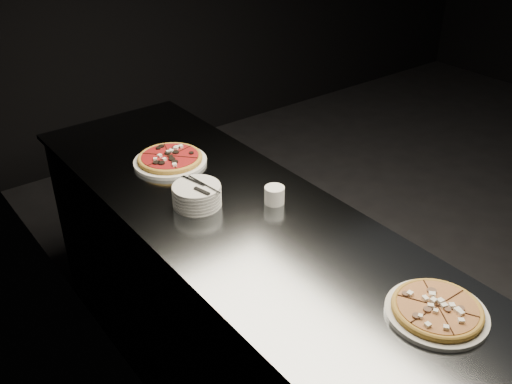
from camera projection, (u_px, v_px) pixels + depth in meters
floor at (511, 228)px, 3.70m from camera, size 5.00×5.00×0.00m
wall_left at (146, 125)px, 1.68m from camera, size 0.02×5.00×2.80m
counter at (249, 312)px, 2.35m from camera, size 0.74×2.44×0.92m
pizza_mushroom at (437, 310)px, 1.67m from camera, size 0.30×0.30×0.03m
pizza_tomato at (170, 159)px, 2.50m from camera, size 0.34×0.34×0.04m
plate_stack at (197, 195)px, 2.19m from camera, size 0.19×0.19×0.08m
cutlery at (200, 186)px, 2.16m from camera, size 0.06×0.20×0.01m
ramekin at (274, 195)px, 2.20m from camera, size 0.08×0.08×0.07m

